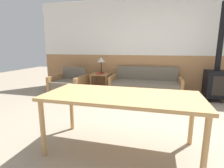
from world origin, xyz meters
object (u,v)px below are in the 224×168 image
object	(u,v)px
armchair	(69,86)
wood_stove	(217,78)
couch	(145,87)
table_lamp	(101,60)
side_table	(101,77)
dining_table	(122,100)

from	to	relation	value
armchair	wood_stove	distance (m)	3.89
couch	table_lamp	world-z (taller)	table_lamp
armchair	wood_stove	size ratio (longest dim) A/B	0.38
armchair	side_table	xyz separation A→B (m)	(0.82, 0.46, 0.23)
side_table	dining_table	world-z (taller)	dining_table
wood_stove	side_table	bearing A→B (deg)	177.43
couch	table_lamp	distance (m)	1.51
couch	armchair	distance (m)	2.17
dining_table	wood_stove	distance (m)	3.28
couch	wood_stove	size ratio (longest dim) A/B	0.81
table_lamp	wood_stove	distance (m)	3.09
couch	armchair	world-z (taller)	couch
armchair	side_table	distance (m)	0.96
dining_table	table_lamp	bearing A→B (deg)	112.81
side_table	wood_stove	size ratio (longest dim) A/B	0.23
couch	dining_table	distance (m)	2.83
table_lamp	wood_stove	bearing A→B (deg)	-4.30
couch	wood_stove	distance (m)	1.76
armchair	dining_table	world-z (taller)	dining_table
armchair	table_lamp	xyz separation A→B (m)	(0.80, 0.55, 0.71)
armchair	couch	bearing A→B (deg)	7.28
side_table	dining_table	xyz separation A→B (m)	(1.23, -2.86, 0.21)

